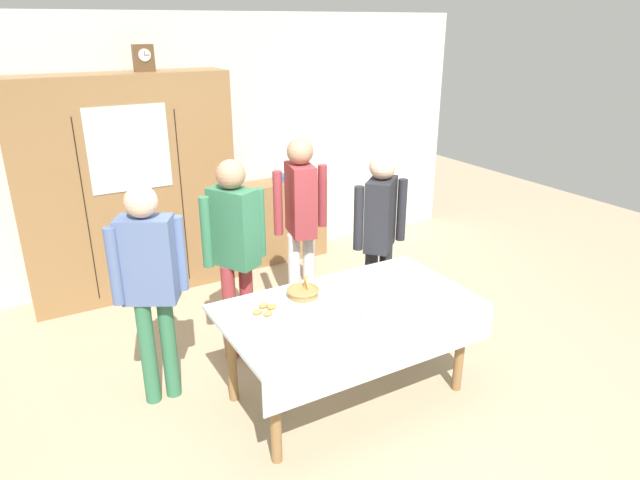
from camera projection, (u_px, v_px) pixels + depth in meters
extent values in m
plane|color=tan|center=(333.00, 380.00, 4.38)|extent=(12.00, 12.00, 0.00)
cube|color=silver|center=(206.00, 147.00, 6.03)|extent=(6.40, 0.10, 2.70)
cylinder|color=olive|center=(275.00, 414.00, 3.45)|extent=(0.07, 0.07, 0.72)
cylinder|color=olive|center=(460.00, 348.00, 4.15)|extent=(0.07, 0.07, 0.72)
cylinder|color=olive|center=(232.00, 357.00, 4.03)|extent=(0.07, 0.07, 0.72)
cylinder|color=olive|center=(400.00, 307.00, 4.73)|extent=(0.07, 0.07, 0.72)
cube|color=silver|center=(348.00, 306.00, 3.95)|extent=(1.79, 1.00, 0.03)
cube|color=silver|center=(390.00, 357.00, 3.60)|extent=(1.79, 0.01, 0.24)
cube|color=olive|center=(129.00, 189.00, 5.47)|extent=(2.03, 0.45, 2.17)
cube|color=silver|center=(129.00, 149.00, 5.13)|extent=(0.73, 0.01, 0.78)
cube|color=black|center=(86.00, 213.00, 5.12)|extent=(0.01, 0.01, 1.73)
cube|color=black|center=(182.00, 199.00, 5.54)|extent=(0.01, 0.01, 1.73)
cube|color=brown|center=(144.00, 58.00, 5.16)|extent=(0.18, 0.10, 0.24)
cylinder|color=white|center=(145.00, 55.00, 5.11)|extent=(0.11, 0.01, 0.11)
cube|color=black|center=(145.00, 53.00, 5.10)|extent=(0.00, 0.00, 0.04)
cube|color=black|center=(147.00, 55.00, 5.11)|extent=(0.05, 0.00, 0.00)
cube|color=olive|center=(282.00, 220.00, 6.51)|extent=(1.00, 0.35, 0.92)
cube|color=#664C7A|center=(281.00, 180.00, 6.34)|extent=(0.14, 0.20, 0.03)
cube|color=#2D5184|center=(281.00, 177.00, 6.33)|extent=(0.13, 0.19, 0.03)
cylinder|color=white|center=(253.00, 333.00, 3.58)|extent=(0.13, 0.13, 0.01)
cylinder|color=white|center=(252.00, 329.00, 3.57)|extent=(0.08, 0.08, 0.05)
torus|color=white|center=(258.00, 327.00, 3.58)|extent=(0.04, 0.01, 0.04)
cylinder|color=#47230F|center=(252.00, 326.00, 3.56)|extent=(0.06, 0.06, 0.01)
cylinder|color=white|center=(395.00, 281.00, 4.30)|extent=(0.13, 0.13, 0.01)
cylinder|color=white|center=(395.00, 277.00, 4.29)|extent=(0.08, 0.08, 0.05)
torus|color=white|center=(399.00, 275.00, 4.31)|extent=(0.04, 0.01, 0.04)
cylinder|color=white|center=(332.00, 301.00, 3.99)|extent=(0.13, 0.13, 0.01)
cylinder|color=white|center=(333.00, 297.00, 3.98)|extent=(0.08, 0.08, 0.05)
torus|color=white|center=(337.00, 295.00, 4.00)|extent=(0.04, 0.01, 0.04)
cylinder|color=#47230F|center=(333.00, 294.00, 3.97)|extent=(0.06, 0.06, 0.01)
cylinder|color=white|center=(309.00, 316.00, 3.78)|extent=(0.13, 0.13, 0.01)
cylinder|color=white|center=(309.00, 312.00, 3.77)|extent=(0.08, 0.08, 0.05)
torus|color=white|center=(314.00, 310.00, 3.79)|extent=(0.04, 0.01, 0.04)
cylinder|color=white|center=(368.00, 317.00, 3.77)|extent=(0.13, 0.13, 0.01)
cylinder|color=white|center=(368.00, 313.00, 3.76)|extent=(0.08, 0.08, 0.05)
torus|color=white|center=(373.00, 311.00, 3.78)|extent=(0.04, 0.01, 0.04)
cylinder|color=#47230F|center=(368.00, 310.00, 3.75)|extent=(0.06, 0.06, 0.01)
cylinder|color=#9E7542|center=(303.00, 293.00, 4.06)|extent=(0.22, 0.22, 0.05)
torus|color=#9E7542|center=(303.00, 290.00, 4.05)|extent=(0.24, 0.24, 0.02)
cylinder|color=tan|center=(307.00, 284.00, 4.03)|extent=(0.04, 0.04, 0.12)
cylinder|color=tan|center=(307.00, 283.00, 4.05)|extent=(0.02, 0.03, 0.12)
cylinder|color=tan|center=(305.00, 282.00, 4.06)|extent=(0.02, 0.04, 0.12)
cylinder|color=white|center=(265.00, 313.00, 3.83)|extent=(0.28, 0.28, 0.01)
ellipsoid|color=#BC7F3D|center=(272.00, 307.00, 3.85)|extent=(0.07, 0.05, 0.04)
ellipsoid|color=#BC7F3D|center=(264.00, 305.00, 3.87)|extent=(0.07, 0.05, 0.04)
ellipsoid|color=#BC7F3D|center=(257.00, 312.00, 3.78)|extent=(0.07, 0.05, 0.04)
ellipsoid|color=#BC7F3D|center=(268.00, 313.00, 3.77)|extent=(0.07, 0.05, 0.04)
cube|color=silver|center=(405.00, 305.00, 3.93)|extent=(0.10, 0.01, 0.00)
ellipsoid|color=silver|center=(411.00, 303.00, 3.96)|extent=(0.03, 0.02, 0.01)
cube|color=silver|center=(391.00, 295.00, 4.08)|extent=(0.10, 0.01, 0.00)
ellipsoid|color=silver|center=(397.00, 293.00, 4.10)|extent=(0.03, 0.02, 0.01)
cube|color=silver|center=(330.00, 337.00, 3.54)|extent=(0.10, 0.01, 0.00)
ellipsoid|color=silver|center=(337.00, 334.00, 3.56)|extent=(0.03, 0.02, 0.01)
cylinder|color=#933338|center=(230.00, 313.00, 4.54)|extent=(0.11, 0.11, 0.82)
cylinder|color=#933338|center=(247.00, 308.00, 4.61)|extent=(0.11, 0.11, 0.82)
cube|color=#33704C|center=(234.00, 227.00, 4.32)|extent=(0.34, 0.41, 0.61)
sphere|color=tan|center=(231.00, 174.00, 4.17)|extent=(0.22, 0.22, 0.22)
cylinder|color=#33704C|center=(206.00, 232.00, 4.22)|extent=(0.08, 0.08, 0.55)
cylinder|color=#33704C|center=(260.00, 223.00, 4.42)|extent=(0.08, 0.08, 0.55)
cylinder|color=silver|center=(294.00, 277.00, 5.15)|extent=(0.11, 0.11, 0.84)
cylinder|color=silver|center=(309.00, 274.00, 5.22)|extent=(0.11, 0.11, 0.84)
cube|color=#933338|center=(301.00, 200.00, 4.92)|extent=(0.27, 0.40, 0.63)
sphere|color=tan|center=(300.00, 151.00, 4.76)|extent=(0.23, 0.23, 0.23)
cylinder|color=#933338|center=(278.00, 203.00, 4.82)|extent=(0.08, 0.08, 0.56)
cylinder|color=#933338|center=(322.00, 196.00, 5.02)|extent=(0.08, 0.08, 0.56)
cylinder|color=#232328|center=(370.00, 292.00, 4.92)|extent=(0.11, 0.11, 0.80)
cylinder|color=#232328|center=(384.00, 288.00, 4.99)|extent=(0.11, 0.11, 0.80)
cube|color=#232328|center=(381.00, 214.00, 4.70)|extent=(0.40, 0.39, 0.60)
sphere|color=#DBB293|center=(382.00, 166.00, 4.55)|extent=(0.22, 0.22, 0.22)
cylinder|color=#232328|center=(359.00, 218.00, 4.60)|extent=(0.08, 0.08, 0.54)
cylinder|color=#232328|center=(402.00, 210.00, 4.80)|extent=(0.08, 0.08, 0.54)
cylinder|color=#33704C|center=(148.00, 353.00, 4.00)|extent=(0.11, 0.11, 0.80)
cylinder|color=#33704C|center=(169.00, 347.00, 4.07)|extent=(0.11, 0.11, 0.80)
cube|color=slate|center=(148.00, 260.00, 3.79)|extent=(0.41, 0.35, 0.60)
sphere|color=#DBB293|center=(141.00, 202.00, 3.64)|extent=(0.22, 0.22, 0.22)
cylinder|color=slate|center=(114.00, 267.00, 3.68)|extent=(0.08, 0.08, 0.54)
cylinder|color=slate|center=(180.00, 254.00, 3.89)|extent=(0.08, 0.08, 0.54)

